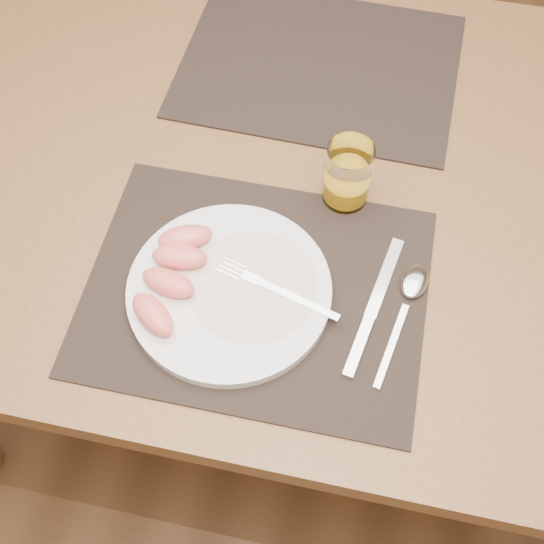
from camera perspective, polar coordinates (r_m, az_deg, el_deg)
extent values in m
plane|color=brown|center=(1.68, 1.45, -7.82)|extent=(5.00, 5.00, 0.00)
cube|color=brown|center=(1.05, 2.33, 8.00)|extent=(1.40, 0.90, 0.04)
cylinder|color=brown|center=(1.72, -16.82, 12.58)|extent=(0.06, 0.06, 0.71)
cube|color=black|center=(0.91, -1.34, -1.54)|extent=(0.45, 0.35, 0.00)
cube|color=black|center=(1.18, 3.97, 16.89)|extent=(0.46, 0.36, 0.00)
cylinder|color=white|center=(0.90, -3.58, -1.54)|extent=(0.27, 0.27, 0.02)
cylinder|color=white|center=(0.89, -1.59, -1.07)|extent=(0.17, 0.17, 0.00)
cube|color=silver|center=(0.88, 2.24, -2.36)|extent=(0.11, 0.04, 0.00)
cube|color=silver|center=(0.90, -1.75, -0.51)|extent=(0.03, 0.02, 0.00)
cube|color=silver|center=(0.90, -3.41, 0.26)|extent=(0.04, 0.03, 0.00)
cube|color=silver|center=(0.93, 9.40, -0.45)|extent=(0.04, 0.13, 0.00)
cube|color=silver|center=(0.87, 7.27, -6.15)|extent=(0.03, 0.09, 0.01)
cube|color=silver|center=(0.88, 9.96, -6.07)|extent=(0.03, 0.12, 0.00)
ellipsoid|color=silver|center=(0.93, 11.84, -0.73)|extent=(0.05, 0.06, 0.01)
cylinder|color=white|center=(0.96, 6.36, 8.13)|extent=(0.07, 0.07, 0.10)
cylinder|color=#F1A814|center=(0.98, 6.19, 7.03)|extent=(0.06, 0.06, 0.03)
ellipsoid|color=#F97565|center=(0.87, -9.93, -3.50)|extent=(0.08, 0.07, 0.03)
ellipsoid|color=#F97565|center=(0.89, -8.67, -0.88)|extent=(0.08, 0.05, 0.03)
ellipsoid|color=#F97565|center=(0.91, -7.73, 1.26)|extent=(0.08, 0.04, 0.03)
ellipsoid|color=#F97565|center=(0.92, -7.26, 2.89)|extent=(0.08, 0.06, 0.03)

